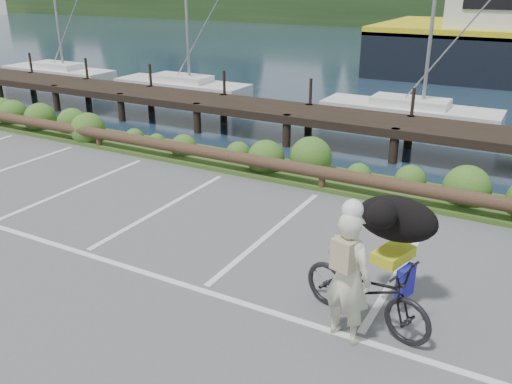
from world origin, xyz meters
TOP-DOWN VIEW (x-y plane):
  - ground at (0.00, 0.00)m, footprint 72.00×72.00m
  - vegetation_strip at (0.00, 5.30)m, footprint 34.00×1.60m
  - log_rail at (0.00, 4.60)m, footprint 32.00×0.30m
  - bicycle at (2.54, 0.04)m, footprint 2.19×1.26m
  - cyclist at (2.41, -0.43)m, footprint 0.79×0.63m
  - dog at (2.72, 0.68)m, footprint 0.87×1.29m

SIDE VIEW (x-z plane):
  - ground at x=0.00m, z-range 0.00..0.00m
  - log_rail at x=0.00m, z-range -0.30..0.30m
  - vegetation_strip at x=0.00m, z-range 0.00..0.10m
  - bicycle at x=2.54m, z-range 0.00..1.09m
  - cyclist at x=2.41m, z-range 0.00..1.91m
  - dog at x=2.72m, z-range 1.09..1.77m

